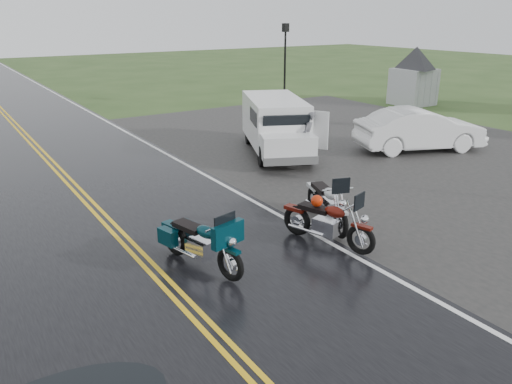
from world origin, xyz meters
The scene contains 11 objects.
ground centered at (0.00, 0.00, 0.00)m, with size 120.00×120.00×0.00m, color #2D471E.
road centered at (0.00, 10.00, 0.02)m, with size 8.00×100.00×0.04m, color black.
parking_pad centered at (11.00, 5.00, 0.01)m, with size 14.00×24.00×0.03m, color black.
visitor_center centered at (20.00, 12.00, 2.40)m, with size 16.00×10.00×4.80m, color #A8AAAD, non-canonical shape.
motorcycle_red centered at (3.93, -0.30, 0.66)m, with size 0.82×2.25×1.33m, color #501009, non-canonical shape.
motorcycle_teal centered at (1.07, 0.25, 0.67)m, with size 0.83×2.28×1.35m, color #042832, non-canonical shape.
motorcycle_silver centered at (4.15, 0.56, 0.69)m, with size 0.85×2.33×1.37m, color #AFB4B8, non-canonical shape.
van_white centered at (5.88, 6.31, 1.02)m, with size 1.95×5.19×2.04m, color silver, non-canonical shape.
person_at_van centered at (7.37, 5.76, 0.91)m, with size 0.67×0.44×1.83m, color #4C4C51.
sedan_white centered at (12.03, 4.91, 0.78)m, with size 1.65×4.73×1.56m, color silver.
lamp_post_far_right centered at (12.91, 14.66, 2.25)m, with size 0.39×0.39×4.50m, color black, non-canonical shape.
Camera 1 is at (-3.14, -7.07, 4.87)m, focal length 35.00 mm.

